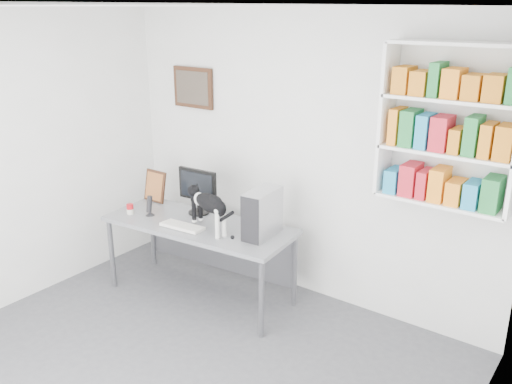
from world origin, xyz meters
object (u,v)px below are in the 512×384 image
Objects in this scene: bookshelf at (449,126)px; desk at (200,260)px; pc_tower at (262,213)px; soup_can at (130,209)px; cat at (209,212)px; keyboard at (182,226)px; monitor at (198,191)px; speaker at (149,205)px; leaning_print at (155,185)px.

bookshelf reaches higher than desk.
pc_tower is (-1.39, -0.46, -0.87)m from bookshelf.
cat is (0.93, 0.13, 0.14)m from soup_can.
keyboard is at bearing -110.29° from desk.
monitor reaches higher than desk.
pc_tower is 2.05× the size of speaker.
bookshelf is 2.03× the size of cat.
bookshelf is 3.04m from soup_can.
cat reaches higher than desk.
soup_can is at bearing -163.88° from bookshelf.
bookshelf is at bearing 5.75° from monitor.
pc_tower is at bearing 25.39° from speaker.
leaning_print reaches higher than keyboard.
bookshelf is 0.68× the size of desk.
bookshelf is 2.41m from monitor.
desk is 5.43× the size of leaning_print.
soup_can is (-0.71, -0.21, 0.43)m from desk.
leaning_print reaches higher than desk.
speaker is at bearing -173.20° from pc_tower.
desk is at bearing -52.45° from monitor.
desk is at bearing 172.90° from cat.
pc_tower is 4.24× the size of soup_can.
keyboard is at bearing -147.14° from cat.
leaning_print is (-1.43, 0.08, -0.04)m from pc_tower.
speaker is (-1.17, -0.25, -0.11)m from pc_tower.
leaning_print is (-0.74, 0.37, 0.15)m from keyboard.
bookshelf is 1.70m from pc_tower.
desk is 18.35× the size of soup_can.
speaker is at bearing -171.70° from desk.
desk is 4.33× the size of pc_tower.
cat reaches higher than keyboard.
cat is (-0.43, -0.21, -0.02)m from pc_tower.
desk is 8.87× the size of speaker.
cat is at bearing -27.50° from desk.
leaning_print reaches higher than soup_can.
keyboard is 1.24× the size of leaning_print.
leaning_print is at bearing 175.81° from monitor.
speaker is at bearing -161.91° from cat.
keyboard is at bearing -74.52° from monitor.
keyboard is 4.19× the size of soup_can.
speaker is at bearing -140.54° from monitor.
bookshelf reaches higher than keyboard.
pc_tower is at bearing 40.86° from cat.
bookshelf reaches higher than soup_can.
cat reaches higher than speaker.
cat is (0.26, 0.08, 0.17)m from keyboard.
monitor reaches higher than pc_tower.
pc_tower is at bearing 18.00° from keyboard.
pc_tower reaches higher than leaning_print.
cat is at bearing 7.83° from soup_can.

